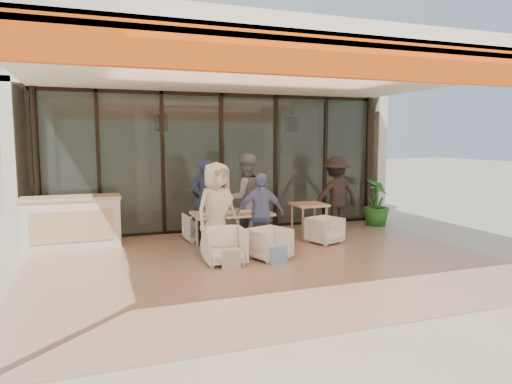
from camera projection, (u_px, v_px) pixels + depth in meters
ground at (268, 263)px, 7.96m from camera, size 70.00×70.00×0.00m
terrace_floor at (268, 263)px, 7.96m from camera, size 8.00×6.00×0.01m
terrace_structure at (275, 71)px, 7.33m from camera, size 8.00×6.00×3.40m
glass_storefront at (221, 163)px, 10.58m from camera, size 8.08×0.10×3.20m
interior_block at (199, 136)px, 12.67m from camera, size 9.05×3.62×3.52m
host_counter at (72, 222)px, 8.96m from camera, size 1.85×0.65×1.04m
dining_table at (231, 215)px, 8.85m from camera, size 1.50×0.90×0.93m
chair_far_left at (200, 226)px, 9.64m from camera, size 0.67×0.63×0.66m
chair_far_right at (238, 224)px, 9.92m from camera, size 0.65×0.61×0.64m
chair_near_left at (225, 244)px, 7.86m from camera, size 0.72×0.68×0.71m
chair_near_right at (270, 242)px, 8.14m from camera, size 0.79×0.77×0.64m
diner_navy at (205, 203)px, 9.11m from camera, size 0.71×0.53×1.76m
diner_grey at (245, 199)px, 9.38m from camera, size 0.97×0.79×1.87m
diner_cream at (217, 210)px, 8.27m from camera, size 0.99×0.82×1.75m
diner_periwinkle at (260, 213)px, 8.56m from camera, size 0.94×0.48×1.53m
tote_bag_cream at (231, 260)px, 7.51m from camera, size 0.30×0.10×0.34m
tote_bag_blue at (278, 256)px, 7.79m from camera, size 0.30×0.10×0.34m
side_table at (309, 208)px, 10.05m from camera, size 0.70×0.70×0.74m
side_chair at (325, 229)px, 9.39m from camera, size 0.76×0.74×0.62m
standing_woman at (336, 194)px, 10.61m from camera, size 1.16×0.70×1.76m
potted_palm at (376, 203)px, 11.25m from camera, size 0.93×0.93×1.17m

